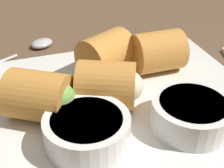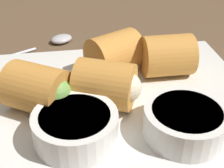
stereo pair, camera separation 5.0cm
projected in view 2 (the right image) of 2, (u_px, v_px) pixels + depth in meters
The scene contains 9 objects.
table_surface at pixel (100, 126), 36.45cm from camera, with size 180.00×140.00×2.00cm.
serving_plate at pixel (112, 104), 37.07cm from camera, with size 34.31×26.87×1.50cm.
roll_front_left at pixel (109, 85), 34.37cm from camera, with size 7.95×7.45×5.36cm.
roll_front_right at pixel (171, 55), 40.16cm from camera, with size 7.28×5.38×5.36cm.
roll_back_left at pixel (117, 52), 40.87cm from camera, with size 8.09×7.68×5.36cm.
roll_back_right at pixel (40, 90), 33.58cm from camera, with size 8.21×7.90×5.36cm.
dipping_bowl_near at pixel (75, 126), 30.21cm from camera, with size 8.38×8.38×3.03cm.
dipping_bowl_far at pixel (185, 121), 30.84cm from camera, with size 8.38×8.38×3.03cm.
spoon at pixel (52, 42), 51.78cm from camera, with size 16.01×9.59×1.27cm.
Camera 2 is at (2.80, 27.66, 25.12)cm, focal length 50.00 mm.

